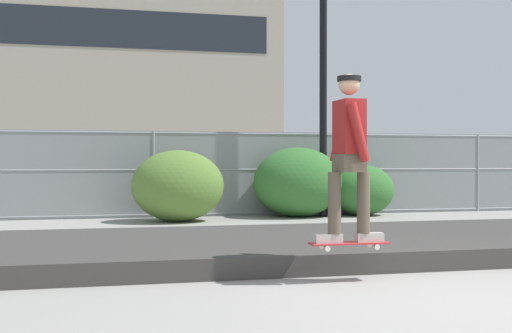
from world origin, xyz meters
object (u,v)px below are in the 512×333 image
Objects in this scene: shrub_right at (362,190)px; parked_car_near at (89,176)px; parked_car_far at (511,174)px; shrub_center at (298,182)px; skateboard at (349,244)px; skater at (349,147)px; shrub_left at (178,186)px; parked_car_mid at (309,175)px; street_lamp at (323,23)px.

parked_car_near is at bearing 151.24° from shrub_right.
parked_car_far reaches higher than shrub_center.
skateboard is 0.55× the size of shrub_right.
skater is 7.07m from shrub_left.
parked_car_mid reaches higher than shrub_right.
shrub_left is at bearing -169.09° from shrub_center.
skater is 1.16× the size of shrub_right.
parked_car_near is at bearing 103.67° from skateboard.
skater is at bearing -113.56° from shrub_right.
shrub_left is at bearing -65.13° from parked_car_near.
shrub_right reaches higher than skateboard.
skateboard is 0.18× the size of parked_car_mid.
skateboard is 11.15m from parked_car_mid.
shrub_center is (4.40, -3.25, -0.09)m from parked_car_near.
skateboard is 8.20m from shrub_right.
skater is at bearing -76.33° from parked_car_near.
skater is 7.73m from shrub_center.
skater reaches higher than parked_car_near.
shrub_right is (1.49, 0.02, -0.19)m from shrub_center.
skater reaches higher than parked_car_mid.
parked_car_near is (-2.61, 10.75, -0.50)m from skater.
parked_car_near is at bearing 179.60° from parked_car_mid.
parked_car_far reaches higher than shrub_left.
parked_car_far is at bearing 49.16° from skateboard.
parked_car_mid is at bearing 77.04° from street_lamp.
shrub_left reaches higher than shrub_right.
parked_car_near is 1.02× the size of parked_car_far.
skateboard is 0.43× the size of shrub_left.
shrub_left reaches higher than skateboard.
parked_car_mid is 6.07m from parked_car_far.
parked_car_mid is 2.33× the size of shrub_center.
shrub_center is (-1.30, -3.21, -0.09)m from parked_car_mid.
parked_car_mid is (5.70, -0.04, 0.00)m from parked_car_near.
parked_car_far is 8.00m from shrub_center.
parked_car_far is (9.16, 10.59, -0.50)m from skater.
street_lamp is 4.64× the size of shrub_right.
skater is 0.38× the size of parked_car_far.
parked_car_mid is at bearing 43.24° from shrub_left.
parked_car_mid is at bearing -0.40° from parked_car_near.
shrub_left is (1.74, -3.76, -0.13)m from parked_car_near.
parked_car_far is at bearing 49.16° from skater.
shrub_right is at bearing 66.44° from skater.
skater is 11.16m from parked_car_mid.
street_lamp is 3.66× the size of shrub_left.
shrub_center is (1.79, 7.50, -0.59)m from skater.
parked_car_near is 3.12× the size of shrub_right.
skateboard is 11.07m from parked_car_near.
skater is 8.28m from street_lamp.
skater is at bearing -106.10° from parked_car_mid.
shrub_center is (-0.54, 0.08, -3.45)m from street_lamp.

